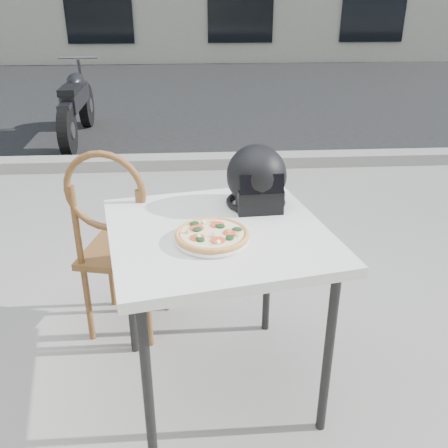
{
  "coord_description": "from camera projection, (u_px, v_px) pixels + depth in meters",
  "views": [
    {
      "loc": [
        0.44,
        -2.1,
        1.74
      ],
      "look_at": [
        0.56,
        -0.31,
        0.89
      ],
      "focal_mm": 40.0,
      "sensor_mm": 36.0,
      "label": 1
    }
  ],
  "objects": [
    {
      "name": "ground",
      "position": [
        114.0,
        354.0,
        2.61
      ],
      "size": [
        80.0,
        80.0,
        0.0
      ],
      "primitive_type": "plane",
      "color": "gray",
      "rests_on": "ground"
    },
    {
      "name": "pizza",
      "position": [
        212.0,
        234.0,
        1.94
      ],
      "size": [
        0.36,
        0.36,
        0.04
      ],
      "rotation": [
        0.0,
        0.0,
        -0.26
      ],
      "color": "#D5984E",
      "rests_on": "plate"
    },
    {
      "name": "cafe_table_main",
      "position": [
        218.0,
        245.0,
        2.09
      ],
      "size": [
        1.04,
        1.04,
        0.84
      ],
      "rotation": [
        0.0,
        0.0,
        0.2
      ],
      "color": "silver",
      "rests_on": "ground"
    },
    {
      "name": "motorcycle",
      "position": [
        77.0,
        106.0,
        6.14
      ],
      "size": [
        0.5,
        1.91,
        0.95
      ],
      "rotation": [
        0.0,
        0.0,
        0.02
      ],
      "color": "black",
      "rests_on": "street_asphalt"
    },
    {
      "name": "curb",
      "position": [
        151.0,
        162.0,
        5.29
      ],
      "size": [
        30.0,
        0.25,
        0.12
      ],
      "primitive_type": "cube",
      "color": "gray",
      "rests_on": "ground"
    },
    {
      "name": "helmet",
      "position": [
        257.0,
        180.0,
        2.23
      ],
      "size": [
        0.29,
        0.3,
        0.28
      ],
      "rotation": [
        0.0,
        0.0,
        0.07
      ],
      "color": "black",
      "rests_on": "cafe_table_main"
    },
    {
      "name": "cafe_chair_main",
      "position": [
        117.0,
        236.0,
        2.53
      ],
      "size": [
        0.49,
        0.49,
        1.08
      ],
      "rotation": [
        0.0,
        0.0,
        2.91
      ],
      "color": "brown",
      "rests_on": "ground"
    },
    {
      "name": "plate",
      "position": [
        212.0,
        239.0,
        1.95
      ],
      "size": [
        0.33,
        0.33,
        0.02
      ],
      "rotation": [
        0.0,
        0.0,
        0.11
      ],
      "color": "white",
      "rests_on": "cafe_table_main"
    },
    {
      "name": "street_asphalt",
      "position": [
        166.0,
        95.0,
        8.92
      ],
      "size": [
        30.0,
        8.0,
        0.0
      ],
      "primitive_type": "cube",
      "color": "black",
      "rests_on": "ground"
    }
  ]
}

